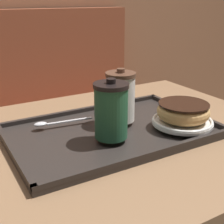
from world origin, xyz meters
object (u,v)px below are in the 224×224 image
coffee_cup_rear (120,96)px  donut_chocolate_glazed (183,111)px  spoon (50,123)px  coffee_cup_front (111,110)px

coffee_cup_rear → donut_chocolate_glazed: bearing=-39.5°
donut_chocolate_glazed → spoon: donut_chocolate_glazed is taller
coffee_cup_front → donut_chocolate_glazed: bearing=-6.9°
coffee_cup_front → donut_chocolate_glazed: (0.21, -0.03, -0.03)m
coffee_cup_front → spoon: size_ratio=0.91×
coffee_cup_front → spoon: (-0.10, 0.15, -0.06)m
coffee_cup_rear → donut_chocolate_glazed: 0.17m
spoon → donut_chocolate_glazed: bearing=158.1°
spoon → coffee_cup_front: bearing=132.2°
coffee_cup_front → coffee_cup_rear: bearing=47.0°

